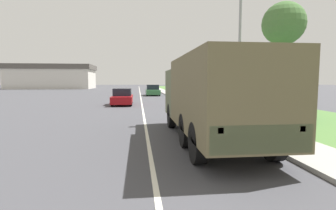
% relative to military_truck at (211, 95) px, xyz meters
% --- Properties ---
extents(ground_plane, '(180.00, 180.00, 0.00)m').
position_rel_military_truck_xyz_m(ground_plane, '(-2.17, 28.77, -1.61)').
color(ground_plane, '#424247').
extents(lane_centre_stripe, '(0.12, 120.00, 0.00)m').
position_rel_military_truck_xyz_m(lane_centre_stripe, '(-2.17, 28.77, -1.60)').
color(lane_centre_stripe, silver).
rests_on(lane_centre_stripe, ground).
extents(sidewalk_right, '(1.80, 120.00, 0.12)m').
position_rel_military_truck_xyz_m(sidewalk_right, '(2.33, 28.77, -1.55)').
color(sidewalk_right, '#9E9B93').
rests_on(sidewalk_right, ground).
extents(grass_strip_right, '(7.00, 120.00, 0.02)m').
position_rel_military_truck_xyz_m(grass_strip_right, '(6.73, 28.77, -1.60)').
color(grass_strip_right, '#4C7538').
rests_on(grass_strip_right, ground).
extents(military_truck, '(2.32, 7.78, 2.84)m').
position_rel_military_truck_xyz_m(military_truck, '(0.00, 0.00, 0.00)').
color(military_truck, '#545B3D').
rests_on(military_truck, ground).
extents(car_nearest_ahead, '(1.71, 4.28, 1.41)m').
position_rel_military_truck_xyz_m(car_nearest_ahead, '(-3.84, 14.21, -0.96)').
color(car_nearest_ahead, maroon).
rests_on(car_nearest_ahead, ground).
extents(car_second_ahead, '(1.87, 4.27, 1.50)m').
position_rel_military_truck_xyz_m(car_second_ahead, '(-0.46, 27.83, -0.93)').
color(car_second_ahead, '#336B3D').
rests_on(car_second_ahead, ground).
extents(pickup_truck, '(1.98, 5.80, 1.88)m').
position_rel_military_truck_xyz_m(pickup_truck, '(5.40, 6.58, -0.71)').
color(pickup_truck, navy).
rests_on(pickup_truck, grass_strip_right).
extents(lamp_post, '(1.69, 0.24, 6.77)m').
position_rel_military_truck_xyz_m(lamp_post, '(2.37, 4.08, 2.56)').
color(lamp_post, gray).
rests_on(lamp_post, sidewalk_right).
extents(tree_mid_right, '(3.16, 3.16, 7.89)m').
position_rel_military_truck_xyz_m(tree_mid_right, '(8.35, 10.14, 4.65)').
color(tree_mid_right, brown).
rests_on(tree_mid_right, grass_strip_right).
extents(utility_box, '(0.55, 0.45, 0.70)m').
position_rel_military_truck_xyz_m(utility_box, '(4.03, 6.64, -1.24)').
color(utility_box, '#3D7042').
rests_on(utility_box, grass_strip_right).
extents(building_distant, '(20.50, 11.74, 6.05)m').
position_rel_military_truck_xyz_m(building_distant, '(-24.22, 61.73, 1.46)').
color(building_distant, beige).
rests_on(building_distant, ground).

